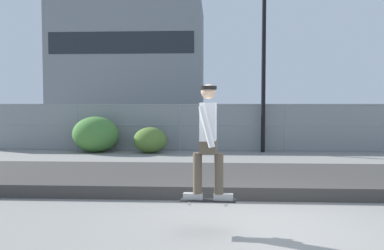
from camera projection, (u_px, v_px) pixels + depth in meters
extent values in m
plane|color=gray|center=(260.00, 227.00, 6.05)|extent=(120.00, 120.00, 0.00)
cube|color=#3D3A38|center=(245.00, 179.00, 9.21)|extent=(15.09, 3.21, 0.26)
cube|color=black|center=(208.00, 200.00, 5.80)|extent=(0.81, 0.25, 0.02)
cylinder|color=silver|center=(226.00, 202.00, 5.86)|extent=(0.06, 0.03, 0.05)
cylinder|color=silver|center=(226.00, 205.00, 5.68)|extent=(0.06, 0.03, 0.05)
cylinder|color=silver|center=(191.00, 201.00, 5.92)|extent=(0.06, 0.03, 0.05)
cylinder|color=silver|center=(189.00, 204.00, 5.74)|extent=(0.06, 0.03, 0.05)
cube|color=#99999E|center=(226.00, 202.00, 5.77)|extent=(0.06, 0.14, 0.01)
cube|color=#99999E|center=(190.00, 201.00, 5.83)|extent=(0.06, 0.14, 0.01)
cube|color=#B2ADA8|center=(223.00, 197.00, 5.77)|extent=(0.29, 0.12, 0.09)
cube|color=#B2ADA8|center=(193.00, 196.00, 5.82)|extent=(0.29, 0.12, 0.09)
cylinder|color=brown|center=(219.00, 173.00, 5.76)|extent=(0.13, 0.13, 0.59)
cylinder|color=brown|center=(197.00, 173.00, 5.80)|extent=(0.13, 0.13, 0.59)
cube|color=brown|center=(208.00, 147.00, 5.76)|extent=(0.26, 0.35, 0.18)
cube|color=white|center=(208.00, 122.00, 5.74)|extent=(0.24, 0.39, 0.54)
cylinder|color=white|center=(209.00, 125.00, 5.99)|extent=(0.24, 0.10, 0.58)
cylinder|color=white|center=(207.00, 127.00, 5.50)|extent=(0.24, 0.10, 0.58)
sphere|color=tan|center=(208.00, 92.00, 5.72)|extent=(0.21, 0.21, 0.21)
cylinder|color=black|center=(208.00, 88.00, 5.72)|extent=(0.24, 0.24, 0.05)
cylinder|color=gray|center=(77.00, 127.00, 16.10)|extent=(0.06, 0.06, 1.85)
cylinder|color=gray|center=(180.00, 127.00, 15.87)|extent=(0.06, 0.06, 1.85)
cylinder|color=gray|center=(285.00, 128.00, 15.64)|extent=(0.06, 0.06, 1.85)
cylinder|color=gray|center=(232.00, 105.00, 15.71)|extent=(20.69, 0.04, 0.04)
cylinder|color=gray|center=(232.00, 125.00, 15.75)|extent=(20.69, 0.04, 0.04)
cylinder|color=gray|center=(232.00, 149.00, 15.80)|extent=(20.69, 0.04, 0.04)
cube|color=gray|center=(232.00, 128.00, 15.76)|extent=(20.69, 0.01, 1.85)
cylinder|color=black|center=(264.00, 73.00, 15.27)|extent=(0.16, 0.16, 6.08)
cube|color=#474C54|center=(157.00, 130.00, 18.48)|extent=(4.52, 2.11, 0.70)
cube|color=#23282D|center=(152.00, 115.00, 18.45)|extent=(2.31, 1.75, 0.64)
cylinder|color=black|center=(186.00, 136.00, 19.38)|extent=(0.66, 0.28, 0.64)
cylinder|color=black|center=(186.00, 139.00, 17.67)|extent=(0.66, 0.28, 0.64)
cylinder|color=black|center=(130.00, 136.00, 19.33)|extent=(0.66, 0.28, 0.64)
cylinder|color=black|center=(124.00, 139.00, 17.63)|extent=(0.66, 0.28, 0.64)
cube|color=#B7BABF|center=(286.00, 130.00, 18.22)|extent=(4.41, 1.83, 0.70)
cube|color=#23282D|center=(282.00, 115.00, 18.20)|extent=(2.21, 1.62, 0.64)
cylinder|color=black|center=(312.00, 136.00, 19.00)|extent=(0.64, 0.25, 0.64)
cylinder|color=black|center=(322.00, 139.00, 17.30)|extent=(0.64, 0.25, 0.64)
cylinder|color=black|center=(254.00, 136.00, 19.18)|extent=(0.64, 0.25, 0.64)
cylinder|color=black|center=(258.00, 139.00, 17.47)|extent=(0.64, 0.25, 0.64)
cube|color=slate|center=(132.00, 63.00, 51.85)|extent=(18.23, 12.21, 14.23)
cube|color=#1E232B|center=(120.00, 43.00, 45.65)|extent=(16.77, 0.04, 2.50)
ellipsoid|color=#477F38|center=(96.00, 134.00, 15.39)|extent=(1.77, 1.45, 1.37)
ellipsoid|color=#567A33|center=(150.00, 140.00, 15.14)|extent=(1.26, 1.03, 0.97)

